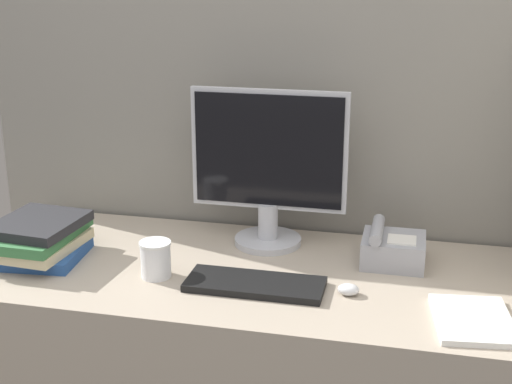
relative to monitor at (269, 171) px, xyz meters
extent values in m
cube|color=gray|center=(0.00, 0.17, -0.16)|extent=(1.99, 0.04, 1.71)
cylinder|color=#B7B7BC|center=(0.00, 0.00, -0.23)|extent=(0.21, 0.21, 0.02)
cylinder|color=#B7B7BC|center=(0.00, 0.00, -0.16)|extent=(0.06, 0.06, 0.11)
cube|color=#B7B7BC|center=(0.00, 0.00, 0.06)|extent=(0.48, 0.02, 0.37)
cube|color=black|center=(0.00, -0.01, 0.06)|extent=(0.45, 0.01, 0.34)
cube|color=black|center=(0.03, -0.32, -0.23)|extent=(0.38, 0.15, 0.02)
ellipsoid|color=silver|center=(0.28, -0.31, -0.22)|extent=(0.06, 0.05, 0.03)
cylinder|color=white|center=(-0.26, -0.31, -0.19)|extent=(0.08, 0.08, 0.10)
cylinder|color=white|center=(-0.26, -0.31, -0.14)|extent=(0.09, 0.09, 0.01)
cube|color=#264C8C|center=(-0.63, -0.27, -0.22)|extent=(0.25, 0.25, 0.03)
cube|color=#C6B78C|center=(-0.64, -0.28, -0.19)|extent=(0.25, 0.29, 0.03)
cube|color=#38723F|center=(-0.64, -0.27, -0.16)|extent=(0.20, 0.30, 0.03)
cube|color=#262628|center=(-0.64, -0.27, -0.13)|extent=(0.25, 0.27, 0.03)
cube|color=#99999E|center=(0.39, -0.07, -0.20)|extent=(0.18, 0.17, 0.08)
cube|color=white|center=(0.41, -0.09, -0.15)|extent=(0.08, 0.08, 0.00)
cylinder|color=#99999E|center=(0.34, -0.07, -0.14)|extent=(0.04, 0.18, 0.04)
cube|color=white|center=(0.60, -0.39, -0.23)|extent=(0.21, 0.27, 0.02)
camera|label=1|loc=(0.43, -2.04, 0.62)|focal=50.00mm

